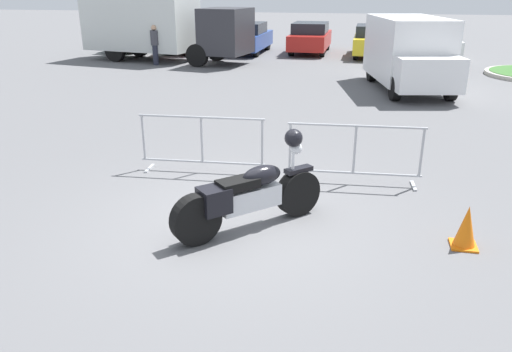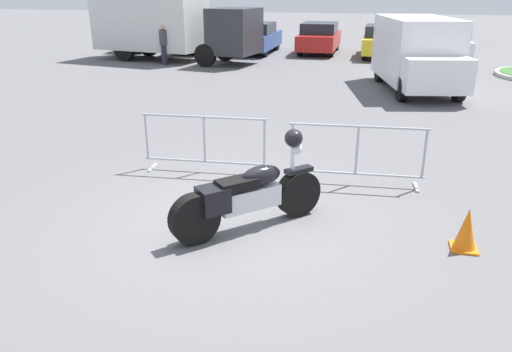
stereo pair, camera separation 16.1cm
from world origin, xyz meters
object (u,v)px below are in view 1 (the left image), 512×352
at_px(parked_car_red, 310,38).
at_px(parked_car_maroon, 189,36).
at_px(traffic_cone, 466,227).
at_px(delivery_van, 409,51).
at_px(motorcycle, 250,195).
at_px(parked_car_white, 440,43).
at_px(pedestrian, 155,43).
at_px(box_truck, 158,24).
at_px(crowd_barrier_far, 354,154).
at_px(parked_car_blue, 247,38).
at_px(parked_car_yellow, 373,41).
at_px(parked_car_green, 135,35).
at_px(crowd_barrier_near, 202,143).

bearing_deg(parked_car_red, parked_car_maroon, 96.73).
bearing_deg(traffic_cone, delivery_van, 90.60).
bearing_deg(motorcycle, parked_car_white, 31.23).
bearing_deg(pedestrian, box_truck, -27.83).
bearing_deg(parked_car_white, delivery_van, 166.56).
relative_size(parked_car_white, traffic_cone, 6.82).
distance_m(crowd_barrier_far, parked_car_blue, 18.32).
xyz_separation_m(parked_car_blue, parked_car_red, (3.15, 0.74, 0.00)).
distance_m(crowd_barrier_far, parked_car_yellow, 17.35).
bearing_deg(parked_car_green, parked_car_maroon, -93.29).
bearing_deg(parked_car_blue, motorcycle, -166.59).
distance_m(box_truck, traffic_cone, 19.08).
bearing_deg(crowd_barrier_far, crowd_barrier_near, 180.00).
bearing_deg(traffic_cone, parked_car_white, 84.40).
relative_size(parked_car_blue, pedestrian, 2.65).
bearing_deg(pedestrian, delivery_van, -150.10).
relative_size(parked_car_red, parked_car_white, 1.11).
bearing_deg(pedestrian, parked_car_green, -9.54).
relative_size(motorcycle, parked_car_red, 0.41).
height_order(parked_car_green, pedestrian, pedestrian).
relative_size(delivery_van, pedestrian, 3.14).
distance_m(parked_car_green, parked_car_blue, 6.30).
height_order(motorcycle, parked_car_blue, parked_car_blue).
xyz_separation_m(crowd_barrier_near, delivery_van, (4.18, 9.16, 0.69)).
relative_size(crowd_barrier_near, parked_car_blue, 0.52).
distance_m(box_truck, parked_car_blue, 5.00).
height_order(motorcycle, parked_car_yellow, parked_car_yellow).
height_order(motorcycle, crowd_barrier_near, motorcycle).
bearing_deg(box_truck, traffic_cone, -45.87).
relative_size(crowd_barrier_near, parked_car_green, 0.54).
xyz_separation_m(parked_car_green, parked_car_maroon, (3.15, -0.19, 0.04)).
relative_size(crowd_barrier_near, pedestrian, 1.38).
distance_m(box_truck, parked_car_green, 4.95).
distance_m(parked_car_blue, parked_car_yellow, 6.30).
xyz_separation_m(box_truck, parked_car_white, (12.75, 4.02, -0.94)).
bearing_deg(parked_car_red, traffic_cone, -167.64).
bearing_deg(motorcycle, parked_car_green, 74.12).
height_order(motorcycle, parked_car_white, parked_car_white).
bearing_deg(parked_car_green, traffic_cone, -144.63).
bearing_deg(parked_car_red, pedestrian, 132.78).
relative_size(crowd_barrier_near, parked_car_yellow, 0.53).
height_order(crowd_barrier_far, parked_car_maroon, parked_car_maroon).
distance_m(parked_car_maroon, parked_car_white, 12.60).
xyz_separation_m(parked_car_blue, traffic_cone, (7.52, -19.31, -0.48)).
xyz_separation_m(parked_car_green, parked_car_blue, (6.30, -0.19, 0.03)).
height_order(crowd_barrier_far, parked_car_white, parked_car_white).
bearing_deg(parked_car_white, crowd_barrier_near, 160.66).
bearing_deg(parked_car_maroon, motorcycle, -158.16).
xyz_separation_m(pedestrian, traffic_cone, (10.48, -14.41, -0.63)).
bearing_deg(crowd_barrier_far, delivery_van, 81.19).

